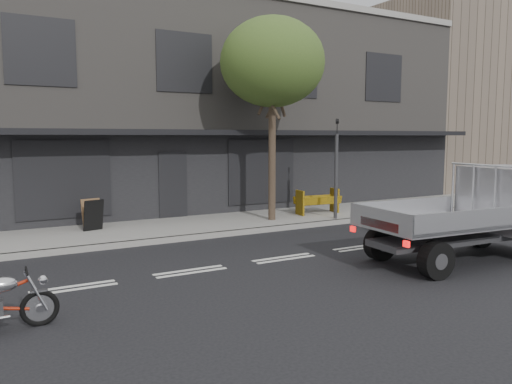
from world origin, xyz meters
The scene contains 10 objects.
ground centered at (0.00, 0.00, 0.00)m, with size 80.00×80.00×0.00m, color black.
sidewalk centered at (0.00, 4.70, 0.07)m, with size 32.00×3.20×0.15m, color gray.
kerb centered at (0.00, 3.10, 0.07)m, with size 32.00×0.20×0.15m, color gray.
building_main centered at (0.00, 11.30, 4.00)m, with size 26.00×10.00×8.00m, color slate.
building_neighbour centered at (20.00, 11.30, 5.00)m, with size 14.00×10.00×10.00m, color brown.
street_tree centered at (2.20, 4.20, 5.28)m, with size 3.40×3.40×6.74m.
traffic_light_pole centered at (4.20, 3.35, 1.65)m, with size 0.12×0.12×3.50m.
flatbed_ute centered at (4.64, -2.32, 1.30)m, with size 5.05×2.36×2.28m.
construction_barrier centered at (4.32, 4.30, 0.61)m, with size 1.64×0.66×0.92m, color yellow, non-canonical shape.
sandwich_board centered at (-3.40, 5.07, 0.61)m, with size 0.58×0.39×0.92m, color black, non-canonical shape.
Camera 1 is at (-6.32, -9.89, 2.92)m, focal length 35.00 mm.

